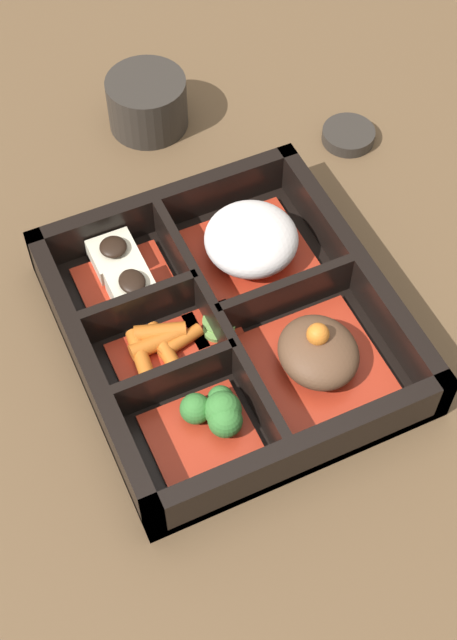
# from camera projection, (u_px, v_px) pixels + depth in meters

# --- Properties ---
(ground_plane) EXTENTS (3.00, 3.00, 0.00)m
(ground_plane) POSITION_uv_depth(u_px,v_px,m) (228.00, 337.00, 0.73)
(ground_plane) COLOR brown
(bento_base) EXTENTS (0.27, 0.25, 0.01)m
(bento_base) POSITION_uv_depth(u_px,v_px,m) (228.00, 334.00, 0.73)
(bento_base) COLOR black
(bento_base) RESTS_ON ground_plane
(bento_rim) EXTENTS (0.27, 0.25, 0.05)m
(bento_rim) POSITION_uv_depth(u_px,v_px,m) (224.00, 322.00, 0.71)
(bento_rim) COLOR black
(bento_rim) RESTS_ON ground_plane
(bowl_rice) EXTENTS (0.10, 0.10, 0.05)m
(bowl_rice) POSITION_uv_depth(u_px,v_px,m) (251.00, 242.00, 0.75)
(bowl_rice) COLOR #B22D19
(bowl_rice) RESTS_ON bento_base
(bowl_stew) EXTENTS (0.10, 0.10, 0.05)m
(bowl_stew) POSITION_uv_depth(u_px,v_px,m) (318.00, 355.00, 0.69)
(bowl_stew) COLOR #B22D19
(bowl_stew) RESTS_ON bento_base
(bowl_tofu) EXTENTS (0.09, 0.08, 0.04)m
(bowl_tofu) POSITION_uv_depth(u_px,v_px,m) (125.00, 277.00, 0.74)
(bowl_tofu) COLOR #B22D19
(bowl_tofu) RESTS_ON bento_base
(bowl_carrots) EXTENTS (0.05, 0.08, 0.02)m
(bowl_carrots) POSITION_uv_depth(u_px,v_px,m) (159.00, 347.00, 0.70)
(bowl_carrots) COLOR #B22D19
(bowl_carrots) RESTS_ON bento_base
(bowl_greens) EXTENTS (0.07, 0.08, 0.03)m
(bowl_greens) POSITION_uv_depth(u_px,v_px,m) (212.00, 418.00, 0.66)
(bowl_greens) COLOR #B22D19
(bowl_greens) RESTS_ON bento_base
(bowl_pickles) EXTENTS (0.04, 0.04, 0.01)m
(bowl_pickles) POSITION_uv_depth(u_px,v_px,m) (215.00, 325.00, 0.72)
(bowl_pickles) COLOR #B22D19
(bowl_pickles) RESTS_ON bento_base
(tea_cup) EXTENTS (0.08, 0.08, 0.05)m
(tea_cup) POSITION_uv_depth(u_px,v_px,m) (147.00, 102.00, 0.85)
(tea_cup) COLOR #2D2823
(tea_cup) RESTS_ON ground_plane
(sauce_dish) EXTENTS (0.05, 0.05, 0.01)m
(sauce_dish) POSITION_uv_depth(u_px,v_px,m) (348.00, 135.00, 0.86)
(sauce_dish) COLOR #2D2823
(sauce_dish) RESTS_ON ground_plane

